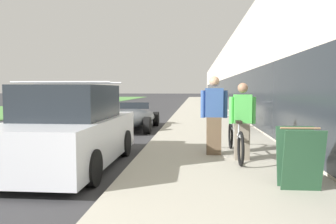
{
  "coord_description": "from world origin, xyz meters",
  "views": [
    {
      "loc": [
        5.25,
        -4.1,
        1.56
      ],
      "look_at": [
        3.71,
        13.84,
        0.3
      ],
      "focal_mm": 35.0,
      "sensor_mm": 36.0,
      "label": 1
    }
  ],
  "objects_px": {
    "person_rider": "(242,121)",
    "cruiser_bike_nearest": "(239,116)",
    "tandem_bicycle": "(235,140)",
    "bike_rack_hoop": "(246,117)",
    "vintage_roadster_curbside": "(132,118)",
    "person_bystander": "(214,115)",
    "parked_sedan_curbside": "(70,131)",
    "sandwich_board_sign": "(299,158)"
  },
  "relations": [
    {
      "from": "person_rider",
      "to": "cruiser_bike_nearest",
      "type": "relative_size",
      "value": 0.91
    },
    {
      "from": "tandem_bicycle",
      "to": "bike_rack_hoop",
      "type": "relative_size",
      "value": 2.92
    },
    {
      "from": "person_rider",
      "to": "bike_rack_hoop",
      "type": "distance_m",
      "value": 4.38
    },
    {
      "from": "vintage_roadster_curbside",
      "to": "cruiser_bike_nearest",
      "type": "bearing_deg",
      "value": 1.62
    },
    {
      "from": "person_bystander",
      "to": "parked_sedan_curbside",
      "type": "height_order",
      "value": "person_bystander"
    },
    {
      "from": "person_bystander",
      "to": "cruiser_bike_nearest",
      "type": "relative_size",
      "value": 0.99
    },
    {
      "from": "tandem_bicycle",
      "to": "parked_sedan_curbside",
      "type": "height_order",
      "value": "parked_sedan_curbside"
    },
    {
      "from": "sandwich_board_sign",
      "to": "parked_sedan_curbside",
      "type": "distance_m",
      "value": 4.23
    },
    {
      "from": "person_bystander",
      "to": "parked_sedan_curbside",
      "type": "bearing_deg",
      "value": -160.82
    },
    {
      "from": "cruiser_bike_nearest",
      "to": "sandwich_board_sign",
      "type": "height_order",
      "value": "cruiser_bike_nearest"
    },
    {
      "from": "person_rider",
      "to": "vintage_roadster_curbside",
      "type": "height_order",
      "value": "person_rider"
    },
    {
      "from": "parked_sedan_curbside",
      "to": "vintage_roadster_curbside",
      "type": "relative_size",
      "value": 0.94
    },
    {
      "from": "tandem_bicycle",
      "to": "cruiser_bike_nearest",
      "type": "bearing_deg",
      "value": 81.92
    },
    {
      "from": "bike_rack_hoop",
      "to": "sandwich_board_sign",
      "type": "xyz_separation_m",
      "value": [
        -0.17,
        -6.23,
        -0.06
      ]
    },
    {
      "from": "tandem_bicycle",
      "to": "sandwich_board_sign",
      "type": "bearing_deg",
      "value": -73.64
    },
    {
      "from": "person_bystander",
      "to": "bike_rack_hoop",
      "type": "distance_m",
      "value": 4.03
    },
    {
      "from": "person_bystander",
      "to": "vintage_roadster_curbside",
      "type": "bearing_deg",
      "value": 118.85
    },
    {
      "from": "cruiser_bike_nearest",
      "to": "parked_sedan_curbside",
      "type": "xyz_separation_m",
      "value": [
        -4.11,
        -6.34,
        0.22
      ]
    },
    {
      "from": "tandem_bicycle",
      "to": "bike_rack_hoop",
      "type": "height_order",
      "value": "bike_rack_hoop"
    },
    {
      "from": "bike_rack_hoop",
      "to": "vintage_roadster_curbside",
      "type": "bearing_deg",
      "value": 161.14
    },
    {
      "from": "person_bystander",
      "to": "bike_rack_hoop",
      "type": "relative_size",
      "value": 2.04
    },
    {
      "from": "bike_rack_hoop",
      "to": "parked_sedan_curbside",
      "type": "xyz_separation_m",
      "value": [
        -4.16,
        -4.81,
        0.11
      ]
    },
    {
      "from": "tandem_bicycle",
      "to": "person_rider",
      "type": "distance_m",
      "value": 0.54
    },
    {
      "from": "person_bystander",
      "to": "sandwich_board_sign",
      "type": "bearing_deg",
      "value": -65.55
    },
    {
      "from": "cruiser_bike_nearest",
      "to": "vintage_roadster_curbside",
      "type": "distance_m",
      "value": 4.11
    },
    {
      "from": "person_bystander",
      "to": "parked_sedan_curbside",
      "type": "relative_size",
      "value": 0.43
    },
    {
      "from": "vintage_roadster_curbside",
      "to": "bike_rack_hoop",
      "type": "bearing_deg",
      "value": -18.86
    },
    {
      "from": "cruiser_bike_nearest",
      "to": "vintage_roadster_curbside",
      "type": "height_order",
      "value": "cruiser_bike_nearest"
    },
    {
      "from": "person_rider",
      "to": "parked_sedan_curbside",
      "type": "distance_m",
      "value": 3.47
    },
    {
      "from": "parked_sedan_curbside",
      "to": "person_rider",
      "type": "bearing_deg",
      "value": 8.29
    },
    {
      "from": "cruiser_bike_nearest",
      "to": "sandwich_board_sign",
      "type": "bearing_deg",
      "value": -90.95
    },
    {
      "from": "person_bystander",
      "to": "vintage_roadster_curbside",
      "type": "distance_m",
      "value": 5.98
    },
    {
      "from": "tandem_bicycle",
      "to": "parked_sedan_curbside",
      "type": "relative_size",
      "value": 0.61
    },
    {
      "from": "sandwich_board_sign",
      "to": "vintage_roadster_curbside",
      "type": "distance_m",
      "value": 8.62
    },
    {
      "from": "person_bystander",
      "to": "bike_rack_hoop",
      "type": "height_order",
      "value": "person_bystander"
    },
    {
      "from": "person_rider",
      "to": "parked_sedan_curbside",
      "type": "bearing_deg",
      "value": -171.71
    },
    {
      "from": "person_rider",
      "to": "parked_sedan_curbside",
      "type": "relative_size",
      "value": 0.39
    },
    {
      "from": "parked_sedan_curbside",
      "to": "sandwich_board_sign",
      "type": "bearing_deg",
      "value": -19.65
    },
    {
      "from": "parked_sedan_curbside",
      "to": "vintage_roadster_curbside",
      "type": "xyz_separation_m",
      "value": [
        0.01,
        6.22,
        -0.29
      ]
    },
    {
      "from": "bike_rack_hoop",
      "to": "parked_sedan_curbside",
      "type": "height_order",
      "value": "parked_sedan_curbside"
    },
    {
      "from": "person_rider",
      "to": "vintage_roadster_curbside",
      "type": "relative_size",
      "value": 0.37
    },
    {
      "from": "person_bystander",
      "to": "person_rider",
      "type": "bearing_deg",
      "value": -42.56
    }
  ]
}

